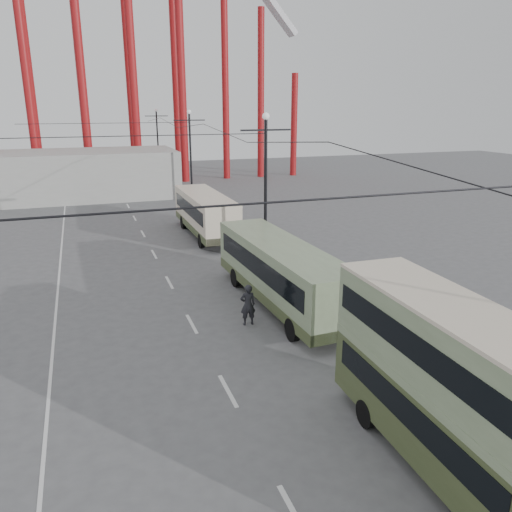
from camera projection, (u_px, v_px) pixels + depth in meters
name	position (u px, v px, depth m)	size (l,w,h in m)	color
ground	(300.00, 456.00, 14.42)	(160.00, 160.00, 0.00)	#535356
road_markings	(161.00, 264.00, 31.94)	(12.52, 120.00, 0.01)	silver
lamp_post_mid	(266.00, 190.00, 31.10)	(3.20, 0.44, 9.32)	black
lamp_post_far	(191.00, 157.00, 50.97)	(3.20, 0.44, 9.32)	black
lamp_post_distant	(158.00, 142.00, 70.84)	(3.20, 0.44, 9.32)	black
fairground_shed	(73.00, 175.00, 54.25)	(22.00, 10.00, 5.00)	#999994
double_decker_bus	(455.00, 386.00, 12.99)	(2.48, 9.04, 4.83)	#3B4625
single_decker_green	(281.00, 271.00, 24.78)	(3.11, 11.52, 3.23)	gray
single_decker_cream	(205.00, 213.00, 38.34)	(2.71, 10.43, 3.24)	beige
pedestrian	(248.00, 305.00, 22.81)	(0.71, 0.47, 1.95)	black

